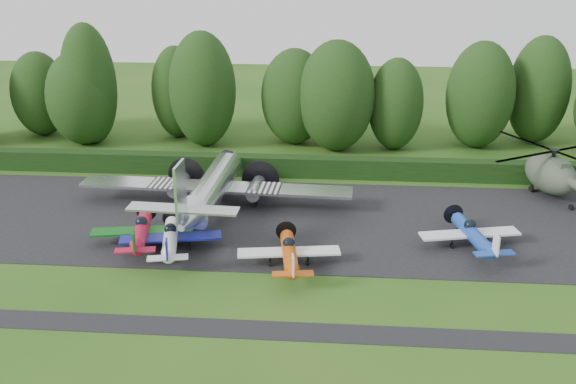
# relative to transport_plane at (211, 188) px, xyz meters

# --- Properties ---
(ground) EXTENTS (160.00, 160.00, 0.00)m
(ground) POSITION_rel_transport_plane_xyz_m (7.13, -11.58, -2.15)
(ground) COLOR #245117
(ground) RESTS_ON ground
(apron) EXTENTS (70.00, 18.00, 0.01)m
(apron) POSITION_rel_transport_plane_xyz_m (7.13, -1.58, -2.14)
(apron) COLOR black
(apron) RESTS_ON ground
(taxiway_verge) EXTENTS (70.00, 2.00, 0.00)m
(taxiway_verge) POSITION_rel_transport_plane_xyz_m (7.13, -17.58, -2.14)
(taxiway_verge) COLOR black
(taxiway_verge) RESTS_ON ground
(hedgerow) EXTENTS (90.00, 1.60, 2.00)m
(hedgerow) POSITION_rel_transport_plane_xyz_m (7.13, 9.42, -2.15)
(hedgerow) COLOR black
(hedgerow) RESTS_ON ground
(transport_plane) EXTENTS (24.01, 18.41, 7.69)m
(transport_plane) POSITION_rel_transport_plane_xyz_m (0.00, 0.00, 0.00)
(transport_plane) COLOR silver
(transport_plane) RESTS_ON ground
(light_plane_red) EXTENTS (7.72, 8.12, 2.97)m
(light_plane_red) POSITION_rel_transport_plane_xyz_m (-4.16, -6.94, -0.91)
(light_plane_red) COLOR #B21031
(light_plane_red) RESTS_ON ground
(light_plane_white) EXTENTS (7.60, 7.99, 2.92)m
(light_plane_white) POSITION_rel_transport_plane_xyz_m (-1.64, -7.93, -0.93)
(light_plane_white) COLOR silver
(light_plane_white) RESTS_ON ground
(light_plane_orange) EXTENTS (7.40, 7.78, 2.85)m
(light_plane_orange) POSITION_rel_transport_plane_xyz_m (7.40, -9.54, -0.96)
(light_plane_orange) COLOR #C34B0B
(light_plane_orange) RESTS_ON ground
(light_plane_blue) EXTENTS (7.72, 8.11, 2.97)m
(light_plane_blue) POSITION_rel_transport_plane_xyz_m (21.03, -5.53, -0.91)
(light_plane_blue) COLOR #1B43A5
(light_plane_blue) RESTS_ON ground
(helicopter) EXTENTS (13.61, 15.93, 4.38)m
(helicopter) POSITION_rel_transport_plane_xyz_m (30.11, 6.08, 0.21)
(helicopter) COLOR #3A4737
(helicopter) RESTS_ON ground
(tree_0) EXTENTS (7.43, 7.43, 11.87)m
(tree_0) POSITION_rel_transport_plane_xyz_m (26.19, 20.45, 3.78)
(tree_0) COLOR black
(tree_0) RESTS_ON ground
(tree_3) EXTENTS (7.56, 7.56, 10.83)m
(tree_3) POSITION_rel_transport_plane_xyz_m (5.74, 20.32, 3.26)
(tree_3) COLOR black
(tree_3) RESTS_ON ground
(tree_4) EXTENTS (6.78, 6.78, 12.19)m
(tree_4) POSITION_rel_transport_plane_xyz_m (33.09, 22.71, 3.94)
(tree_4) COLOR black
(tree_4) RESTS_ON ground
(tree_5) EXTENTS (7.71, 7.71, 10.67)m
(tree_5) POSITION_rel_transport_plane_xyz_m (-18.12, 18.32, 3.18)
(tree_5) COLOR black
(tree_5) RESTS_ON ground
(tree_6) EXTENTS (6.52, 6.52, 9.94)m
(tree_6) POSITION_rel_transport_plane_xyz_m (-24.31, 21.30, 2.81)
(tree_6) COLOR black
(tree_6) RESTS_ON ground
(tree_7) EXTENTS (7.38, 7.38, 12.85)m
(tree_7) POSITION_rel_transport_plane_xyz_m (-4.33, 18.71, 4.27)
(tree_7) COLOR black
(tree_7) RESTS_ON ground
(tree_8) EXTENTS (5.71, 5.71, 10.72)m
(tree_8) POSITION_rel_transport_plane_xyz_m (-8.08, 21.77, 3.20)
(tree_8) COLOR black
(tree_8) RESTS_ON ground
(tree_9) EXTENTS (8.37, 8.37, 12.13)m
(tree_9) POSITION_rel_transport_plane_xyz_m (10.45, 18.24, 3.91)
(tree_9) COLOR black
(tree_9) RESTS_ON ground
(tree_11) EXTENTS (6.01, 6.01, 10.18)m
(tree_11) POSITION_rel_transport_plane_xyz_m (16.94, 19.04, 2.93)
(tree_11) COLOR black
(tree_11) RESTS_ON ground
(tree_12) EXTENTS (6.09, 6.09, 13.61)m
(tree_12) POSITION_rel_transport_plane_xyz_m (-17.12, 18.48, 4.64)
(tree_12) COLOR black
(tree_12) RESTS_ON ground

